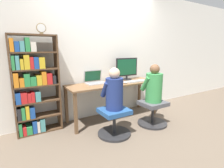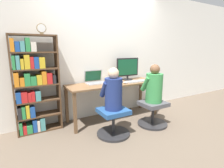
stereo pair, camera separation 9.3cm
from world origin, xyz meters
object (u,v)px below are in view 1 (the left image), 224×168
desk_clock (41,28)px  laptop (95,81)px  office_chair_right (114,121)px  bookshelf (32,85)px  keyboard (136,81)px  person_at_laptop (114,91)px  office_chair_left (153,112)px  desktop_monitor (127,69)px  person_at_monitor (154,86)px

desk_clock → laptop: bearing=2.9°
laptop → office_chair_right: size_ratio=0.69×
laptop → bookshelf: 1.10m
laptop → bookshelf: size_ratio=0.23×
keyboard → person_at_laptop: size_ratio=0.68×
office_chair_left → office_chair_right: size_ratio=1.00×
desktop_monitor → person_at_monitor: size_ratio=0.79×
person_at_monitor → laptop: bearing=136.0°
desktop_monitor → person_at_monitor: bearing=-87.2°
desktop_monitor → desk_clock: bearing=-178.3°
desktop_monitor → bookshelf: (-1.86, 0.00, -0.16)m
desktop_monitor → keyboard: bearing=-83.6°
office_chair_right → office_chair_left: bearing=-1.9°
desktop_monitor → person_at_laptop: 1.10m
person_at_monitor → desk_clock: size_ratio=4.16×
laptop → keyboard: laptop is taller
keyboard → desk_clock: size_ratio=2.75×
keyboard → office_chair_left: (0.01, -0.49, -0.51)m
office_chair_right → person_at_monitor: (0.82, -0.02, 0.51)m
person_at_laptop → bookshelf: 1.31m
bookshelf → desk_clock: bearing=-15.5°
person_at_monitor → person_at_laptop: person_at_monitor is taller
person_at_monitor → person_at_laptop: 0.82m
person_at_laptop → desk_clock: bearing=141.9°
bookshelf → laptop: bearing=-0.4°
keyboard → person_at_laptop: bearing=-150.8°
office_chair_left → desk_clock: bearing=157.0°
office_chair_left → desktop_monitor: bearing=92.8°
bookshelf → desktop_monitor: bearing=-0.1°
desktop_monitor → person_at_monitor: (0.04, -0.77, -0.23)m
keyboard → office_chair_left: bearing=-89.4°
office_chair_right → person_at_monitor: size_ratio=0.80×
desktop_monitor → bookshelf: size_ratio=0.33×
office_chair_right → person_at_laptop: person_at_laptop is taller
desktop_monitor → laptop: 0.78m
keyboard → bookshelf: (-1.89, 0.29, 0.07)m
desktop_monitor → desk_clock: (-1.66, -0.05, 0.72)m
laptop → person_at_monitor: size_ratio=0.55×
office_chair_left → keyboard: bearing=90.6°
keyboard → person_at_monitor: bearing=-89.4°
office_chair_left → person_at_laptop: 0.96m
laptop → person_at_laptop: person_at_laptop is taller
keyboard → office_chair_right: size_ratio=0.83×
desktop_monitor → person_at_laptop: bearing=-136.5°
office_chair_left → desk_clock: size_ratio=3.31×
desktop_monitor → office_chair_left: bearing=-87.2°
desk_clock → keyboard: bearing=-7.9°
keyboard → person_at_monitor: 0.48m
office_chair_right → bookshelf: bookshelf is taller
laptop → keyboard: size_ratio=0.83×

